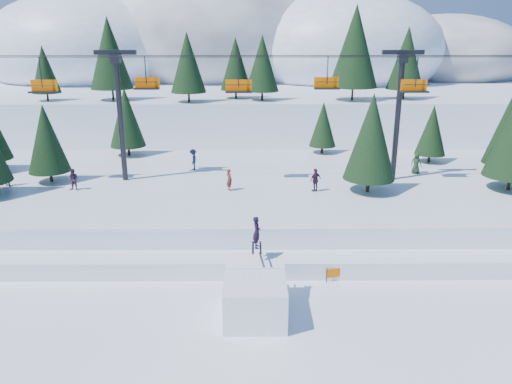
{
  "coord_description": "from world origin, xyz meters",
  "views": [
    {
      "loc": [
        1.44,
        -21.46,
        13.88
      ],
      "look_at": [
        1.65,
        6.0,
        5.2
      ],
      "focal_mm": 35.0,
      "sensor_mm": 36.0,
      "label": 1
    }
  ],
  "objects_px": {
    "chairlift": "(240,96)",
    "banner_far": "(399,259)",
    "jump_kicker": "(255,294)",
    "banner_near": "(349,271)"
  },
  "relations": [
    {
      "from": "jump_kicker",
      "to": "chairlift",
      "type": "distance_m",
      "value": 18.6
    },
    {
      "from": "chairlift",
      "to": "banner_near",
      "type": "height_order",
      "value": "chairlift"
    },
    {
      "from": "jump_kicker",
      "to": "banner_near",
      "type": "relative_size",
      "value": 1.75
    },
    {
      "from": "jump_kicker",
      "to": "chairlift",
      "type": "xyz_separation_m",
      "value": [
        -1.11,
        16.68,
        8.15
      ]
    },
    {
      "from": "jump_kicker",
      "to": "banner_near",
      "type": "height_order",
      "value": "jump_kicker"
    },
    {
      "from": "banner_far",
      "to": "chairlift",
      "type": "bearing_deg",
      "value": 132.1
    },
    {
      "from": "jump_kicker",
      "to": "banner_far",
      "type": "xyz_separation_m",
      "value": [
        9.01,
        5.48,
        -0.63
      ]
    },
    {
      "from": "jump_kicker",
      "to": "chairlift",
      "type": "height_order",
      "value": "chairlift"
    },
    {
      "from": "chairlift",
      "to": "banner_far",
      "type": "height_order",
      "value": "chairlift"
    },
    {
      "from": "jump_kicker",
      "to": "chairlift",
      "type": "bearing_deg",
      "value": 93.81
    }
  ]
}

